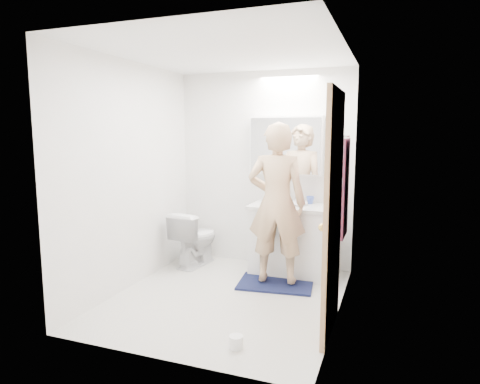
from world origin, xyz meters
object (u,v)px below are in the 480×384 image
at_px(vanity_cabinet, 291,241).
at_px(medicine_cabinet, 286,146).
at_px(toilet_paper_roll, 236,342).
at_px(soap_bottle_a, 271,193).
at_px(toothbrush_cup, 310,200).
at_px(soap_bottle_b, 279,194).
at_px(toilet, 195,238).
at_px(person, 277,203).

distance_m(vanity_cabinet, medicine_cabinet, 1.14).
bearing_deg(vanity_cabinet, toilet_paper_roll, -89.58).
bearing_deg(medicine_cabinet, soap_bottle_a, -160.35).
bearing_deg(toothbrush_cup, soap_bottle_b, 177.03).
height_order(soap_bottle_a, toothbrush_cup, soap_bottle_a).
distance_m(toilet, soap_bottle_b, 1.19).
height_order(medicine_cabinet, person, medicine_cabinet).
relative_size(vanity_cabinet, soap_bottle_b, 4.82).
bearing_deg(soap_bottle_b, soap_bottle_a, -162.81).
bearing_deg(medicine_cabinet, soap_bottle_b, -157.10).
height_order(soap_bottle_a, soap_bottle_b, soap_bottle_a).
bearing_deg(toilet, person, 172.82).
relative_size(toilet, soap_bottle_b, 3.70).
distance_m(soap_bottle_a, soap_bottle_b, 0.10).
relative_size(medicine_cabinet, toilet_paper_roll, 8.00).
xyz_separation_m(person, soap_bottle_b, (-0.14, 0.62, 0.01)).
bearing_deg(person, toilet, -22.93).
bearing_deg(toilet, vanity_cabinet, -165.73).
distance_m(medicine_cabinet, soap_bottle_b, 0.59).
distance_m(soap_bottle_a, toilet_paper_roll, 2.22).
height_order(medicine_cabinet, soap_bottle_a, medicine_cabinet).
distance_m(toilet, person, 1.31).
bearing_deg(soap_bottle_a, soap_bottle_b, 17.19).
distance_m(person, soap_bottle_a, 0.64).
bearing_deg(soap_bottle_b, toothbrush_cup, -2.97).
xyz_separation_m(toilet, soap_bottle_b, (1.00, 0.30, 0.57)).
bearing_deg(medicine_cabinet, vanity_cabinet, -58.19).
distance_m(soap_bottle_b, toilet_paper_roll, 2.24).
bearing_deg(person, medicine_cabinet, -91.05).
relative_size(soap_bottle_a, toilet_paper_roll, 1.86).
height_order(toilet, toilet_paper_roll, toilet).
bearing_deg(soap_bottle_a, medicine_cabinet, 19.65).
xyz_separation_m(medicine_cabinet, toilet_paper_roll, (0.14, -2.08, -1.45)).
bearing_deg(toilet_paper_roll, medicine_cabinet, 93.96).
xyz_separation_m(medicine_cabinet, soap_bottle_b, (-0.07, -0.03, -0.59)).
xyz_separation_m(soap_bottle_a, toothbrush_cup, (0.48, 0.01, -0.06)).
xyz_separation_m(soap_bottle_b, toothbrush_cup, (0.39, -0.02, -0.05)).
bearing_deg(vanity_cabinet, soap_bottle_a, 153.30).
bearing_deg(toothbrush_cup, person, -112.32).
relative_size(vanity_cabinet, soap_bottle_a, 4.39).
xyz_separation_m(vanity_cabinet, soap_bottle_b, (-0.20, 0.18, 0.52)).
relative_size(toilet, toilet_paper_roll, 6.28).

